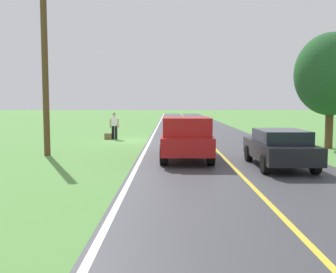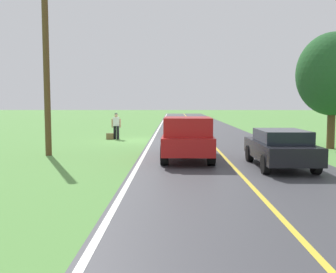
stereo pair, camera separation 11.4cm
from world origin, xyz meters
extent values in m
plane|color=#568E42|center=(0.00, 0.00, 0.00)|extent=(200.00, 200.00, 0.00)
cube|color=#3D3D42|center=(-4.77, 0.00, 0.00)|extent=(7.59, 120.00, 0.00)
cube|color=silver|center=(-1.16, 0.00, 0.01)|extent=(0.16, 117.60, 0.00)
cube|color=gold|center=(-4.77, 0.00, 0.01)|extent=(0.14, 117.60, 0.00)
cylinder|color=black|center=(1.11, -0.61, 0.44)|extent=(0.18, 0.18, 0.88)
cylinder|color=black|center=(1.34, -0.84, 0.44)|extent=(0.18, 0.18, 0.88)
cube|color=white|center=(1.23, -0.73, 1.17)|extent=(0.41, 0.28, 0.58)
sphere|color=tan|center=(1.23, -0.73, 1.57)|extent=(0.23, 0.23, 0.23)
sphere|color=#4C564C|center=(1.23, -0.73, 1.65)|extent=(0.20, 0.20, 0.20)
cube|color=#591E19|center=(1.24, -0.93, 1.20)|extent=(0.33, 0.22, 0.44)
cylinder|color=tan|center=(0.97, -0.72, 1.06)|extent=(0.10, 0.10, 0.58)
cylinder|color=tan|center=(1.49, -0.69, 1.06)|extent=(0.10, 0.10, 0.58)
cube|color=brown|center=(1.64, -0.66, 0.20)|extent=(0.47, 0.22, 0.40)
cube|color=#B21919|center=(-3.10, 7.89, 0.75)|extent=(2.09, 5.43, 0.70)
cube|color=#B21919|center=(-3.08, 9.08, 1.46)|extent=(1.88, 2.19, 0.72)
cube|color=black|center=(-3.08, 9.08, 1.53)|extent=(1.70, 1.32, 0.43)
cube|color=#B21919|center=(-4.06, 6.83, 1.33)|extent=(0.15, 3.03, 0.45)
cube|color=#B21919|center=(-2.18, 6.79, 1.33)|extent=(0.15, 3.03, 0.45)
cube|color=#B21919|center=(-3.15, 5.30, 1.33)|extent=(1.84, 0.13, 0.45)
cylinder|color=black|center=(-3.97, 9.65, 0.40)|extent=(0.31, 0.81, 0.80)
cylinder|color=black|center=(-2.17, 9.62, 0.40)|extent=(0.31, 0.81, 0.80)
cylinder|color=black|center=(-4.03, 6.35, 0.40)|extent=(0.31, 0.81, 0.80)
cylinder|color=black|center=(-2.23, 6.32, 0.40)|extent=(0.31, 0.81, 0.80)
cylinder|color=brown|center=(-10.77, 4.14, 1.15)|extent=(0.40, 0.40, 2.29)
ellipsoid|color=#235628|center=(-10.77, 4.14, 3.88)|extent=(3.73, 3.73, 4.29)
cube|color=black|center=(-6.48, 10.06, 0.64)|extent=(1.87, 4.41, 0.62)
cube|color=black|center=(-6.48, 10.26, 1.18)|extent=(1.64, 2.38, 0.46)
cylinder|color=black|center=(-5.64, 8.66, 0.33)|extent=(0.24, 0.66, 0.66)
cylinder|color=black|center=(-7.33, 8.66, 0.33)|extent=(0.24, 0.66, 0.66)
cylinder|color=black|center=(-5.63, 11.46, 0.33)|extent=(0.24, 0.66, 0.66)
cylinder|color=black|center=(-7.32, 11.46, 0.33)|extent=(0.24, 0.66, 0.66)
cylinder|color=brown|center=(3.18, 6.99, 3.59)|extent=(0.28, 0.28, 7.17)
camera|label=1|loc=(-2.40, 24.30, 2.41)|focal=41.05mm
camera|label=2|loc=(-2.51, 24.30, 2.41)|focal=41.05mm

